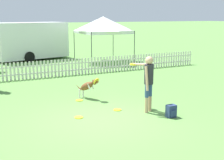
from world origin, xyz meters
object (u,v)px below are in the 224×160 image
object	(u,v)px
frisbee_near_handler	(117,110)
canopy_tent_secondary	(103,25)
equipment_trailer	(30,40)
handler_person	(148,77)
backpack_on_grass	(171,111)
leaping_dog	(88,86)
frisbee_midfield	(79,117)
frisbee_near_dog	(79,100)

from	to	relation	value
frisbee_near_handler	canopy_tent_secondary	size ratio (longest dim) A/B	0.09
frisbee_near_handler	equipment_trailer	distance (m)	12.88
handler_person	backpack_on_grass	bearing A→B (deg)	-92.13
leaping_dog	frisbee_midfield	bearing A→B (deg)	35.17
canopy_tent_secondary	handler_person	bearing A→B (deg)	-108.07
handler_person	frisbee_near_dog	xyz separation A→B (m)	(-1.43, 2.15, -1.08)
backpack_on_grass	equipment_trailer	size ratio (longest dim) A/B	0.07
handler_person	canopy_tent_secondary	size ratio (longest dim) A/B	0.59
frisbee_midfield	canopy_tent_secondary	world-z (taller)	canopy_tent_secondary
frisbee_midfield	leaping_dog	bearing A→B (deg)	60.18
leaping_dog	frisbee_midfield	xyz separation A→B (m)	(-1.06, -1.86, -0.47)
equipment_trailer	backpack_on_grass	bearing A→B (deg)	-99.92
handler_person	frisbee_near_dog	world-z (taller)	handler_person
canopy_tent_secondary	equipment_trailer	bearing A→B (deg)	141.25
frisbee_near_handler	backpack_on_grass	distance (m)	1.73
frisbee_near_handler	canopy_tent_secondary	distance (m)	10.73
handler_person	frisbee_near_dog	distance (m)	2.80
frisbee_near_handler	backpack_on_grass	size ratio (longest dim) A/B	0.67
frisbee_near_handler	canopy_tent_secondary	xyz separation A→B (m)	(4.08, 9.64, 2.34)
frisbee_midfield	frisbee_near_dog	bearing A→B (deg)	68.51
frisbee_midfield	backpack_on_grass	xyz separation A→B (m)	(2.45, -1.18, 0.17)
frisbee_near_handler	equipment_trailer	bearing A→B (deg)	89.40
frisbee_midfield	backpack_on_grass	world-z (taller)	backpack_on_grass
handler_person	canopy_tent_secondary	bearing A→B (deg)	46.93
frisbee_near_handler	frisbee_near_dog	bearing A→B (deg)	112.77
leaping_dog	equipment_trailer	distance (m)	11.15
backpack_on_grass	leaping_dog	bearing A→B (deg)	114.59
backpack_on_grass	equipment_trailer	world-z (taller)	equipment_trailer
leaping_dog	canopy_tent_secondary	size ratio (longest dim) A/B	0.36
handler_person	equipment_trailer	xyz separation A→B (m)	(-0.63, 13.36, 0.22)
frisbee_near_dog	frisbee_near_handler	bearing A→B (deg)	-67.23
frisbee_midfield	handler_person	bearing A→B (deg)	-10.61
leaping_dog	backpack_on_grass	xyz separation A→B (m)	(1.39, -3.03, -0.30)
backpack_on_grass	handler_person	bearing A→B (deg)	112.87
handler_person	equipment_trailer	distance (m)	13.38
leaping_dog	frisbee_midfield	distance (m)	2.19
frisbee_near_dog	handler_person	bearing A→B (deg)	-56.34
frisbee_midfield	canopy_tent_secondary	distance (m)	11.45
equipment_trailer	frisbee_midfield	bearing A→B (deg)	-110.37
frisbee_near_dog	frisbee_midfield	world-z (taller)	same
canopy_tent_secondary	equipment_trailer	world-z (taller)	canopy_tent_secondary
handler_person	leaping_dog	xyz separation A→B (m)	(-1.06, 2.25, -0.62)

